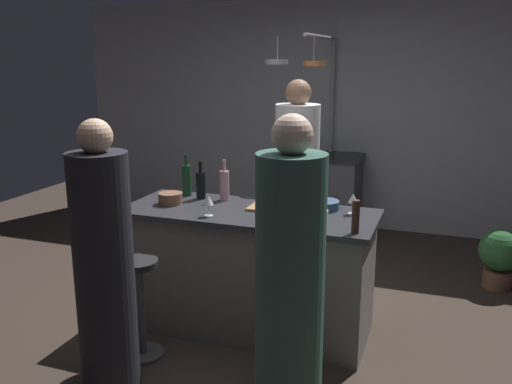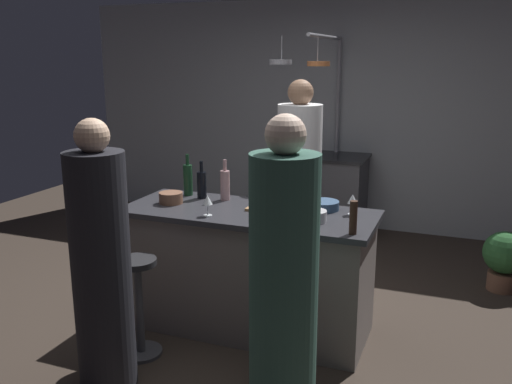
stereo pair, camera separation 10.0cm
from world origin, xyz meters
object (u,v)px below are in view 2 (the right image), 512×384
object	(u,v)px
guest_right	(283,290)
wine_glass_near_left_guest	(353,200)
chef	(299,192)
wine_bottle_green	(188,179)
wine_bottle_dark	(202,184)
mixing_bowl_wooden	(171,198)
cutting_board	(271,208)
potted_plant	(504,257)
wine_bottle_white	(281,203)
wine_glass_by_chef	(207,201)
wine_glass_near_right_guest	(284,208)
bar_stool_left	(139,302)
mixing_bowl_steel	(313,216)
bar_stool_right	(293,331)
pepper_mill	(353,218)
guest_left	(101,268)
stove_range	(330,194)
wine_bottle_rose	(225,184)
mixing_bowl_blue	(324,205)

from	to	relation	value
guest_right	wine_glass_near_left_guest	size ratio (longest dim) A/B	11.60
chef	wine_bottle_green	xyz separation A→B (m)	(-0.70, -0.69, 0.20)
wine_bottle_dark	mixing_bowl_wooden	distance (m)	0.27
cutting_board	wine_bottle_green	bearing A→B (deg)	168.06
chef	potted_plant	size ratio (longest dim) A/B	3.42
wine_bottle_white	wine_glass_by_chef	xyz separation A→B (m)	(-0.49, -0.09, -0.01)
wine_glass_near_right_guest	mixing_bowl_wooden	size ratio (longest dim) A/B	0.83
bar_stool_left	guest_right	world-z (taller)	guest_right
guest_right	potted_plant	xyz separation A→B (m)	(1.20, 2.37, -0.49)
mixing_bowl_steel	wine_bottle_green	bearing A→B (deg)	163.08
bar_stool_right	wine_glass_by_chef	distance (m)	1.05
bar_stool_left	guest_right	xyz separation A→B (m)	(1.12, -0.34, 0.41)
pepper_mill	wine_bottle_dark	world-z (taller)	wine_bottle_dark
chef	wine_glass_near_right_guest	distance (m)	1.19
cutting_board	guest_left	bearing A→B (deg)	-122.00
stove_range	wine_bottle_rose	size ratio (longest dim) A/B	2.88
wine_glass_near_right_guest	guest_left	bearing A→B (deg)	-138.34
stove_range	mixing_bowl_blue	size ratio (longest dim) A/B	4.06
pepper_mill	mixing_bowl_blue	xyz separation A→B (m)	(-0.31, 0.48, -0.07)
bar_stool_left	guest_right	size ratio (longest dim) A/B	0.40
wine_bottle_white	pepper_mill	bearing A→B (deg)	-14.11
wine_bottle_rose	bar_stool_right	bearing A→B (deg)	-45.73
wine_glass_near_left_guest	wine_glass_near_right_guest	bearing A→B (deg)	-134.52
guest_right	wine_glass_by_chef	size ratio (longest dim) A/B	11.60
bar_stool_left	pepper_mill	bearing A→B (deg)	15.10
cutting_board	mixing_bowl_blue	xyz separation A→B (m)	(0.35, 0.13, 0.02)
guest_right	mixing_bowl_wooden	xyz separation A→B (m)	(-1.19, 0.94, 0.16)
wine_bottle_white	wine_glass_near_left_guest	size ratio (longest dim) A/B	2.07
bar_stool_left	wine_bottle_white	bearing A→B (deg)	30.72
wine_bottle_green	wine_glass_near_right_guest	distance (m)	1.05
bar_stool_left	guest_right	distance (m)	1.24
wine_glass_near_left_guest	bar_stool_left	bearing A→B (deg)	-147.90
guest_left	mixing_bowl_wooden	bearing A→B (deg)	94.78
wine_glass_by_chef	mixing_bowl_blue	size ratio (longest dim) A/B	0.67
wine_bottle_dark	mixing_bowl_wooden	size ratio (longest dim) A/B	1.65
mixing_bowl_wooden	guest_left	bearing A→B (deg)	-85.22
bar_stool_left	pepper_mill	xyz separation A→B (m)	(1.33, 0.36, 0.63)
bar_stool_right	wine_bottle_dark	size ratio (longest dim) A/B	2.36
stove_range	wine_glass_near_left_guest	bearing A→B (deg)	-72.90
pepper_mill	wine_bottle_rose	size ratio (longest dim) A/B	0.68
bar_stool_left	wine_glass_by_chef	world-z (taller)	wine_glass_by_chef
chef	cutting_board	distance (m)	0.86
chef	wine_glass_by_chef	distance (m)	1.21
wine_bottle_rose	wine_glass_near_right_guest	xyz separation A→B (m)	(0.61, -0.43, -0.01)
wine_glass_near_left_guest	wine_glass_by_chef	distance (m)	0.99
wine_bottle_white	wine_bottle_dark	size ratio (longest dim) A/B	1.05
wine_bottle_dark	mixing_bowl_wooden	xyz separation A→B (m)	(-0.15, -0.22, -0.07)
guest_right	wine_glass_near_left_guest	bearing A→B (deg)	83.85
guest_right	wine_bottle_rose	size ratio (longest dim) A/B	5.48
potted_plant	cutting_board	xyz separation A→B (m)	(-1.64, -1.32, 0.61)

